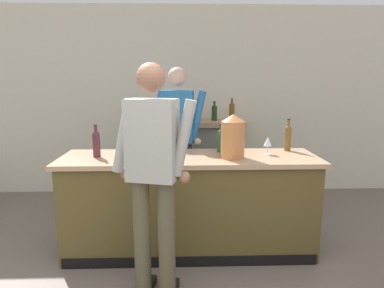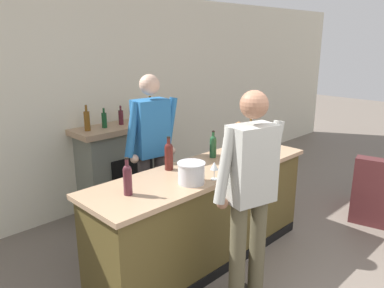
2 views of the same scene
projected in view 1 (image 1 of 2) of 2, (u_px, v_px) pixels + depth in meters
The scene contains 13 objects.
wall_back_panel at pixel (175, 102), 5.10m from camera, with size 12.00×0.07×2.75m.
bar_counter at pixel (190, 204), 3.40m from camera, with size 2.48×0.71×0.98m.
fireplace_stone at pixel (198, 158), 5.01m from camera, with size 1.30×0.52×1.44m.
person_customer at pixel (153, 174), 2.55m from camera, with size 0.64×0.37×1.83m.
person_bartender at pixel (178, 139), 3.94m from camera, with size 0.66×0.33×1.84m.
copper_dispenser at pixel (233, 136), 3.20m from camera, with size 0.23×0.27×0.41m.
ice_bucket_steel at pixel (151, 151), 3.10m from camera, with size 0.24×0.24×0.19m.
wine_bottle_port_short at pixel (288, 137), 3.54m from camera, with size 0.06×0.06×0.33m.
wine_bottle_riesling_slim at pixel (163, 138), 3.48m from camera, with size 0.08×0.08×0.32m.
wine_bottle_burgundy_dark at pixel (96, 143), 3.25m from camera, with size 0.07×0.07×0.31m.
wine_bottle_chardonnay_pale at pixel (221, 140), 3.47m from camera, with size 0.07×0.07×0.29m.
wine_glass_back_row at pixel (268, 142), 3.37m from camera, with size 0.08×0.08×0.18m.
wine_glass_mid_counter at pixel (173, 150), 3.03m from camera, with size 0.07×0.07×0.16m.
Camera 1 is at (0.09, -1.38, 1.73)m, focal length 32.00 mm.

